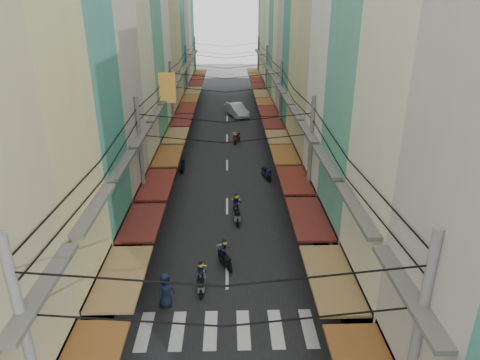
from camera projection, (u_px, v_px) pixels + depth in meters
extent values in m
plane|color=slate|center=(227.00, 254.00, 23.76)|extent=(160.00, 160.00, 0.00)
cube|color=black|center=(227.00, 144.00, 42.21)|extent=(10.00, 80.00, 0.02)
cube|color=gray|center=(161.00, 144.00, 42.04)|extent=(3.00, 80.00, 0.06)
cube|color=gray|center=(293.00, 143.00, 42.37)|extent=(3.00, 80.00, 0.06)
cube|color=silver|center=(145.00, 331.00, 18.12)|extent=(0.55, 2.40, 0.01)
cube|color=silver|center=(178.00, 331.00, 18.15)|extent=(0.55, 2.40, 0.01)
cube|color=silver|center=(211.00, 330.00, 18.19)|extent=(0.55, 2.40, 0.01)
cube|color=silver|center=(243.00, 329.00, 18.23)|extent=(0.55, 2.40, 0.01)
cube|color=silver|center=(276.00, 329.00, 18.26)|extent=(0.55, 2.40, 0.01)
cube|color=silver|center=(309.00, 328.00, 18.30)|extent=(0.55, 2.40, 0.01)
cube|color=#595651|center=(43.00, 288.00, 11.20)|extent=(0.50, 4.24, 0.15)
cube|color=black|center=(88.00, 306.00, 17.21)|extent=(1.20, 4.52, 3.20)
cube|color=olive|center=(121.00, 276.00, 16.71)|extent=(1.80, 4.33, 0.12)
cube|color=#595651|center=(95.00, 208.00, 15.55)|extent=(0.50, 4.23, 0.15)
cube|color=teal|center=(37.00, 86.00, 18.23)|extent=(6.00, 4.30, 19.25)
cube|color=black|center=(115.00, 247.00, 21.37)|extent=(1.20, 4.13, 3.20)
cube|color=#5A1E19|center=(142.00, 222.00, 20.87)|extent=(1.80, 3.96, 0.12)
cube|color=#595651|center=(123.00, 165.00, 19.70)|extent=(0.50, 3.87, 0.15)
cube|color=#AEA89F|center=(71.00, 53.00, 22.26)|extent=(6.00, 5.14, 20.93)
cube|color=black|center=(134.00, 206.00, 25.73)|extent=(1.20, 4.94, 3.20)
cube|color=maroon|center=(157.00, 184.00, 25.23)|extent=(1.80, 4.73, 0.12)
cube|color=#595651|center=(142.00, 135.00, 24.06)|extent=(0.50, 4.63, 0.15)
cube|color=beige|center=(102.00, 73.00, 27.59)|extent=(6.00, 4.95, 17.43)
cube|color=black|center=(148.00, 175.00, 30.39)|extent=(1.20, 4.75, 3.20)
cube|color=brown|center=(168.00, 156.00, 29.89)|extent=(1.80, 4.56, 0.12)
cube|color=#595651|center=(155.00, 114.00, 28.72)|extent=(0.50, 4.46, 0.15)
cube|color=#529F83|center=(120.00, 70.00, 32.40)|extent=(6.00, 4.99, 16.32)
cube|color=black|center=(159.00, 152.00, 34.98)|extent=(1.20, 4.80, 3.20)
cube|color=olive|center=(176.00, 135.00, 34.48)|extent=(1.80, 4.60, 0.12)
cube|color=#595651|center=(165.00, 98.00, 33.31)|extent=(0.50, 4.50, 0.15)
cube|color=silver|center=(130.00, 22.00, 35.59)|extent=(6.00, 4.65, 22.87)
cube|color=black|center=(166.00, 135.00, 39.43)|extent=(1.20, 4.46, 3.20)
cube|color=#5A1E19|center=(182.00, 120.00, 38.93)|extent=(1.80, 4.27, 0.12)
cube|color=#595651|center=(173.00, 87.00, 37.76)|extent=(0.50, 4.18, 0.15)
cube|color=tan|center=(141.00, 33.00, 40.43)|extent=(6.00, 4.89, 20.58)
cube|color=black|center=(172.00, 122.00, 43.83)|extent=(1.20, 4.70, 3.20)
cube|color=maroon|center=(186.00, 108.00, 43.33)|extent=(1.80, 4.50, 0.12)
cube|color=#595651|center=(178.00, 78.00, 42.16)|extent=(0.50, 4.40, 0.15)
cube|color=#C1BB79|center=(151.00, 40.00, 45.19)|extent=(6.00, 4.52, 18.44)
cube|color=black|center=(177.00, 111.00, 48.17)|extent=(1.20, 4.34, 3.20)
cube|color=brown|center=(190.00, 99.00, 47.67)|extent=(1.80, 4.16, 0.12)
cube|color=#595651|center=(183.00, 71.00, 46.51)|extent=(0.50, 4.07, 0.15)
cube|color=teal|center=(157.00, 27.00, 49.25)|extent=(6.00, 5.20, 20.63)
cube|color=black|center=(182.00, 102.00, 52.66)|extent=(1.20, 4.99, 3.20)
cube|color=olive|center=(193.00, 90.00, 52.16)|extent=(1.80, 4.78, 0.12)
cube|color=#595651|center=(187.00, 65.00, 50.99)|extent=(0.50, 4.68, 0.15)
cube|color=#AEA89F|center=(162.00, 12.00, 53.34)|extent=(6.00, 4.94, 23.70)
cube|color=black|center=(185.00, 94.00, 57.34)|extent=(1.20, 4.74, 3.20)
cube|color=#5A1E19|center=(196.00, 83.00, 56.84)|extent=(1.80, 4.55, 0.12)
cube|color=#595651|center=(190.00, 60.00, 55.67)|extent=(0.50, 4.45, 0.15)
cube|color=beige|center=(168.00, 21.00, 58.40)|extent=(6.00, 4.96, 21.12)
cube|color=black|center=(188.00, 87.00, 61.90)|extent=(1.20, 4.76, 3.20)
cube|color=maroon|center=(198.00, 77.00, 61.40)|extent=(1.80, 4.56, 0.12)
cube|color=#595651|center=(193.00, 56.00, 60.24)|extent=(0.50, 4.46, 0.15)
cube|color=#529F83|center=(172.00, 24.00, 63.25)|extent=(6.00, 5.04, 19.90)
cube|color=black|center=(191.00, 81.00, 66.52)|extent=(1.20, 4.84, 3.20)
cube|color=brown|center=(200.00, 72.00, 66.02)|extent=(1.80, 4.64, 0.12)
cube|color=#595651|center=(195.00, 52.00, 64.85)|extent=(0.50, 4.54, 0.15)
cube|color=#563913|center=(167.00, 88.00, 32.03)|extent=(1.20, 0.40, 2.20)
cube|color=#595651|center=(408.00, 291.00, 11.05)|extent=(0.50, 4.25, 0.15)
cube|color=beige|center=(474.00, 61.00, 13.62)|extent=(6.00, 4.97, 22.38)
cube|color=black|center=(365.00, 306.00, 17.24)|extent=(1.20, 4.78, 3.20)
cube|color=olive|center=(331.00, 277.00, 16.66)|extent=(1.80, 4.58, 0.12)
cube|color=#595651|center=(356.00, 208.00, 15.53)|extent=(0.50, 4.48, 0.15)
cube|color=#529F83|center=(399.00, 129.00, 19.64)|extent=(6.00, 5.03, 15.08)
cube|color=black|center=(336.00, 242.00, 21.86)|extent=(1.20, 4.83, 3.20)
cube|color=#5A1E19|center=(309.00, 218.00, 21.28)|extent=(1.80, 4.63, 0.12)
cube|color=#595651|center=(326.00, 161.00, 20.15)|extent=(0.50, 4.53, 0.15)
cube|color=silver|center=(374.00, 45.00, 22.91)|extent=(6.00, 4.79, 21.66)
cube|color=black|center=(317.00, 201.00, 26.39)|extent=(1.20, 4.60, 3.20)
cube|color=maroon|center=(294.00, 180.00, 25.82)|extent=(1.80, 4.41, 0.12)
cube|color=#595651|center=(308.00, 132.00, 24.68)|extent=(0.50, 4.31, 0.15)
cube|color=tan|center=(350.00, 45.00, 27.39)|extent=(6.00, 4.52, 20.74)
cube|color=black|center=(305.00, 173.00, 30.69)|extent=(1.20, 4.34, 3.20)
cube|color=brown|center=(285.00, 155.00, 30.11)|extent=(1.80, 4.16, 0.12)
cube|color=#595651|center=(296.00, 113.00, 28.98)|extent=(0.50, 4.07, 0.15)
cube|color=#C1BB79|center=(331.00, 85.00, 32.65)|extent=(6.00, 4.12, 14.13)
cube|color=black|center=(296.00, 153.00, 34.68)|extent=(1.20, 3.96, 3.20)
cube|color=olive|center=(278.00, 137.00, 34.11)|extent=(1.80, 3.79, 0.12)
cube|color=#595651|center=(288.00, 99.00, 32.97)|extent=(0.50, 3.71, 0.15)
cube|color=teal|center=(321.00, 55.00, 35.90)|extent=(6.00, 4.40, 17.68)
cube|color=black|center=(289.00, 138.00, 38.62)|extent=(1.20, 4.23, 3.20)
cube|color=#5A1E19|center=(273.00, 123.00, 38.04)|extent=(1.80, 4.05, 0.12)
cube|color=#595651|center=(281.00, 89.00, 36.91)|extent=(0.50, 3.96, 0.15)
cube|color=#AEA89F|center=(313.00, 22.00, 39.13)|extent=(6.00, 4.64, 22.59)
cube|color=black|center=(283.00, 125.00, 42.79)|extent=(1.20, 4.45, 3.20)
cube|color=maroon|center=(268.00, 111.00, 42.21)|extent=(1.80, 4.26, 0.12)
cube|color=#595651|center=(276.00, 80.00, 41.08)|extent=(0.50, 4.17, 0.15)
cube|color=beige|center=(305.00, 27.00, 43.38)|extent=(6.00, 4.00, 21.25)
cube|color=black|center=(278.00, 114.00, 46.78)|extent=(1.20, 3.84, 3.20)
cube|color=brown|center=(265.00, 102.00, 46.20)|extent=(1.80, 3.68, 0.12)
cube|color=#595651|center=(271.00, 74.00, 45.07)|extent=(0.50, 3.60, 0.15)
cube|color=#529F83|center=(298.00, 20.00, 47.33)|extent=(6.00, 5.01, 22.33)
cube|color=black|center=(274.00, 105.00, 50.94)|extent=(1.20, 4.81, 3.20)
cube|color=olive|center=(262.00, 94.00, 50.36)|extent=(1.80, 4.61, 0.12)
cube|color=#595651|center=(268.00, 68.00, 49.23)|extent=(0.50, 4.51, 0.15)
cube|color=silver|center=(291.00, 30.00, 52.45)|extent=(6.00, 5.00, 19.71)
cube|color=black|center=(270.00, 97.00, 55.55)|extent=(1.20, 4.80, 3.20)
cube|color=#5A1E19|center=(259.00, 86.00, 54.98)|extent=(1.80, 4.60, 0.12)
cube|color=#595651|center=(264.00, 62.00, 53.84)|extent=(0.50, 4.50, 0.15)
cube|color=tan|center=(286.00, 39.00, 57.30)|extent=(6.00, 4.32, 16.86)
cube|color=black|center=(267.00, 90.00, 59.86)|extent=(1.20, 4.15, 3.20)
cube|color=maroon|center=(256.00, 80.00, 59.28)|extent=(1.80, 3.97, 0.12)
cube|color=#595651|center=(261.00, 58.00, 58.15)|extent=(0.50, 3.89, 0.15)
cube|color=#C1BB79|center=(283.00, 25.00, 60.69)|extent=(6.00, 4.33, 19.96)
cube|color=black|center=(264.00, 85.00, 63.85)|extent=(1.20, 4.16, 3.20)
cube|color=brown|center=(255.00, 75.00, 63.27)|extent=(1.80, 3.99, 0.12)
cube|color=#595651|center=(259.00, 54.00, 62.14)|extent=(0.50, 3.90, 0.15)
cube|color=teal|center=(278.00, 43.00, 66.02)|extent=(6.00, 4.88, 14.34)
cube|color=black|center=(262.00, 79.00, 68.10)|extent=(1.20, 4.68, 3.20)
cube|color=olive|center=(253.00, 71.00, 67.52)|extent=(1.80, 4.49, 0.12)
cube|color=#595651|center=(257.00, 51.00, 66.39)|extent=(0.50, 4.39, 0.15)
cylinder|color=slate|center=(142.00, 167.00, 24.83)|extent=(0.26, 0.26, 8.20)
cylinder|color=slate|center=(310.00, 165.00, 25.08)|extent=(0.26, 0.26, 8.20)
cylinder|color=slate|center=(172.00, 108.00, 38.67)|extent=(0.26, 0.26, 8.20)
cylinder|color=slate|center=(280.00, 107.00, 38.93)|extent=(0.26, 0.26, 8.20)
cylinder|color=slate|center=(187.00, 80.00, 52.52)|extent=(0.26, 0.26, 8.20)
cylinder|color=slate|center=(266.00, 80.00, 52.77)|extent=(0.26, 0.26, 8.20)
cylinder|color=slate|center=(195.00, 64.00, 66.37)|extent=(0.26, 0.26, 8.20)
cylinder|color=slate|center=(258.00, 64.00, 66.62)|extent=(0.26, 0.26, 8.20)
imported|color=silver|center=(237.00, 116.00, 52.53)|extent=(5.85, 3.84, 1.92)
imported|color=black|center=(342.00, 230.00, 26.24)|extent=(1.47, 0.59, 1.00)
cylinder|color=black|center=(203.00, 279.00, 21.16)|extent=(0.09, 0.47, 0.47)
cylinder|color=black|center=(201.00, 294.00, 20.09)|extent=(0.09, 0.47, 0.47)
cube|color=gray|center=(202.00, 284.00, 20.57)|extent=(0.31, 1.03, 0.25)
cube|color=black|center=(201.00, 282.00, 20.26)|extent=(0.29, 0.49, 0.16)
cube|color=gray|center=(202.00, 274.00, 20.95)|extent=(0.27, 0.25, 0.49)
imported|color=#1C2341|center=(202.00, 282.00, 20.52)|extent=(0.47, 0.34, 1.19)
sphere|color=yellow|center=(201.00, 266.00, 20.18)|extent=(0.25, 0.25, 0.25)
cylinder|color=black|center=(236.00, 212.00, 27.80)|extent=(0.11, 0.56, 0.56)
cylinder|color=black|center=(237.00, 223.00, 26.51)|extent=(0.11, 0.56, 0.56)
cube|color=gray|center=(237.00, 215.00, 27.09)|extent=(0.37, 1.24, 0.30)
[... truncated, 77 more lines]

